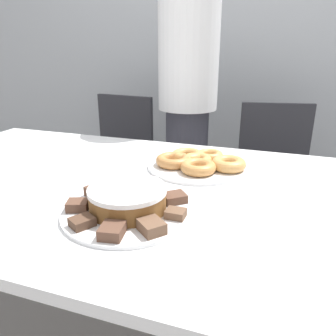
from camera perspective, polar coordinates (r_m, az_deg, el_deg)
wall_back at (r=2.47m, az=12.01°, el=22.94°), size 8.00×0.05×2.60m
table at (r=1.04m, az=-2.12°, el=-7.07°), size 1.98×0.98×0.76m
person_standing at (r=1.78m, az=3.45°, el=12.16°), size 0.31×0.31×1.72m
office_chair_left at (r=2.16m, az=-9.13°, el=-0.45°), size 0.48×0.48×0.88m
office_chair_right at (r=1.93m, az=17.97°, el=-3.79°), size 0.52×0.52×0.88m
plate_cake at (r=0.86m, az=-6.93°, el=-7.44°), size 0.34×0.34×0.01m
plate_donuts at (r=1.17m, az=5.03°, el=0.39°), size 0.35×0.35×0.01m
frosted_cake at (r=0.84m, az=-7.03°, el=-5.28°), size 0.20×0.20×0.06m
lamington_0 at (r=0.74m, az=-9.71°, el=-10.73°), size 0.06×0.07×0.03m
lamington_1 at (r=0.75m, az=-2.87°, el=-10.16°), size 0.08×0.08×0.03m
lamington_2 at (r=0.81m, az=1.34°, el=-7.93°), size 0.05×0.04×0.02m
lamington_3 at (r=0.89m, az=1.13°, el=-5.18°), size 0.08×0.08×0.02m
lamington_4 at (r=0.95m, az=-2.43°, el=-3.45°), size 0.05×0.05×0.02m
lamington_5 at (r=0.97m, az=-7.55°, el=-3.04°), size 0.06×0.06×0.02m
lamington_6 at (r=0.94m, az=-12.48°, el=-4.00°), size 0.06×0.06×0.03m
lamington_7 at (r=0.87m, az=-15.44°, el=-6.28°), size 0.07×0.06×0.02m
lamington_8 at (r=0.80m, az=-14.73°, el=-9.07°), size 0.06×0.07×0.02m
donut_0 at (r=1.17m, az=5.06°, el=1.37°), size 0.11×0.11×0.03m
donut_1 at (r=1.15m, az=1.05°, el=1.32°), size 0.13×0.13×0.04m
donut_2 at (r=1.09m, az=5.29°, el=0.14°), size 0.12×0.12×0.04m
donut_3 at (r=1.13m, az=10.49°, el=0.71°), size 0.12×0.12×0.04m
donut_4 at (r=1.23m, az=7.26°, el=2.27°), size 0.10×0.10×0.03m
donut_5 at (r=1.21m, az=3.35°, el=2.21°), size 0.12×0.12×0.04m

